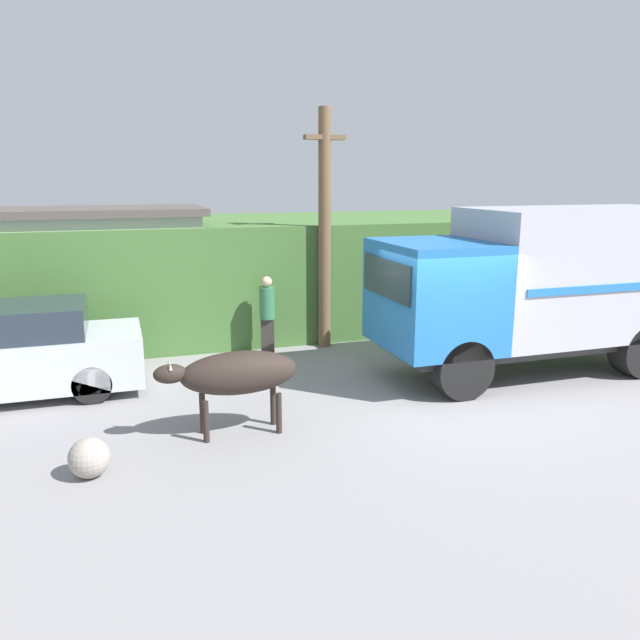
{
  "coord_description": "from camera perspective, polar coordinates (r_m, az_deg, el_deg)",
  "views": [
    {
      "loc": [
        -5.26,
        -9.09,
        3.76
      ],
      "look_at": [
        -2.2,
        0.27,
        1.51
      ],
      "focal_mm": 35.0,
      "sensor_mm": 36.0,
      "label": 1
    }
  ],
  "objects": [
    {
      "name": "ground_plane",
      "position": [
        11.15,
        11.31,
        -7.07
      ],
      "size": [
        60.0,
        60.0,
        0.0
      ],
      "primitive_type": "plane",
      "color": "gray"
    },
    {
      "name": "hillside_embankment",
      "position": [
        16.97,
        0.11,
        4.76
      ],
      "size": [
        32.0,
        5.45,
        2.72
      ],
      "color": "#426B33",
      "rests_on": "ground_plane"
    },
    {
      "name": "building_backdrop",
      "position": [
        14.82,
        -21.32,
        3.53
      ],
      "size": [
        5.6,
        2.7,
        3.12
      ],
      "color": "#B2BCAD",
      "rests_on": "ground_plane"
    },
    {
      "name": "cargo_truck",
      "position": [
        12.8,
        19.64,
        3.22
      ],
      "size": [
        6.28,
        2.32,
        3.19
      ],
      "rotation": [
        0.0,
        0.0,
        -0.01
      ],
      "color": "#2D2D2D",
      "rests_on": "ground_plane"
    },
    {
      "name": "brown_cow",
      "position": [
        9.3,
        -7.66,
        -4.89
      ],
      "size": [
        2.12,
        0.65,
        1.27
      ],
      "rotation": [
        0.0,
        0.0,
        0.02
      ],
      "color": "#2D231E",
      "rests_on": "ground_plane"
    },
    {
      "name": "parked_suv",
      "position": [
        12.1,
        -26.83,
        -2.74
      ],
      "size": [
        4.6,
        1.82,
        1.62
      ],
      "rotation": [
        0.0,
        0.0,
        0.06
      ],
      "color": "silver",
      "rests_on": "ground_plane"
    },
    {
      "name": "pedestrian_on_hill",
      "position": [
        13.43,
        -4.85,
        0.76
      ],
      "size": [
        0.41,
        0.41,
        1.71
      ],
      "rotation": [
        0.0,
        0.0,
        2.86
      ],
      "color": "#38332D",
      "rests_on": "ground_plane"
    },
    {
      "name": "utility_pole",
      "position": [
        13.83,
        0.42,
        8.52
      ],
      "size": [
        0.9,
        0.28,
        5.22
      ],
      "color": "brown",
      "rests_on": "ground_plane"
    },
    {
      "name": "roadside_rock",
      "position": [
        8.68,
        -20.35,
        -11.73
      ],
      "size": [
        0.52,
        0.52,
        0.52
      ],
      "color": "gray",
      "rests_on": "ground_plane"
    }
  ]
}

